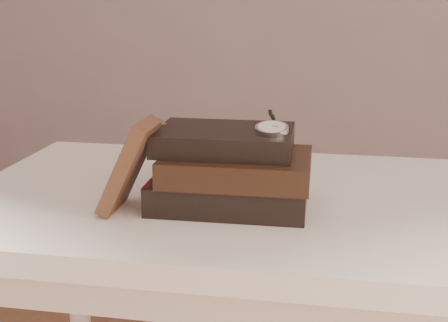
# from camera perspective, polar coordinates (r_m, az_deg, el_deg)

# --- Properties ---
(table) EXTENTS (1.00, 0.60, 0.75)m
(table) POSITION_cam_1_polar(r_m,az_deg,el_deg) (1.08, 2.09, -7.78)
(table) COLOR white
(table) RESTS_ON ground
(book_stack) EXTENTS (0.26, 0.18, 0.13)m
(book_stack) POSITION_cam_1_polar(r_m,az_deg,el_deg) (0.98, 0.66, -0.91)
(book_stack) COLOR black
(book_stack) RESTS_ON table
(journal) EXTENTS (0.09, 0.10, 0.15)m
(journal) POSITION_cam_1_polar(r_m,az_deg,el_deg) (0.96, -9.10, -0.45)
(journal) COLOR #3E2418
(journal) RESTS_ON table
(pocket_watch) EXTENTS (0.05, 0.15, 0.02)m
(pocket_watch) POSITION_cam_1_polar(r_m,az_deg,el_deg) (0.94, 4.61, 3.18)
(pocket_watch) COLOR silver
(pocket_watch) RESTS_ON book_stack
(eyeglasses) EXTENTS (0.11, 0.12, 0.05)m
(eyeglasses) POSITION_cam_1_polar(r_m,az_deg,el_deg) (1.07, -3.48, 1.29)
(eyeglasses) COLOR silver
(eyeglasses) RESTS_ON book_stack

